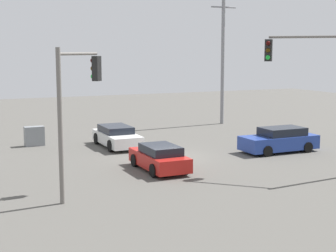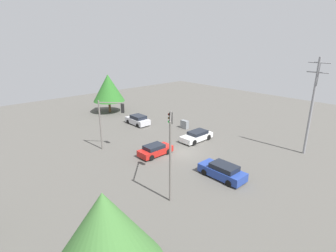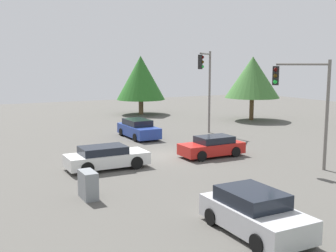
# 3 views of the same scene
# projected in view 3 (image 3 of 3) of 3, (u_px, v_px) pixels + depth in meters

# --- Properties ---
(ground_plane) EXTENTS (80.00, 80.00, 0.00)m
(ground_plane) POSITION_uv_depth(u_px,v_px,m) (163.00, 156.00, 26.53)
(ground_plane) COLOR #54514C
(sedan_red) EXTENTS (1.84, 4.03, 1.28)m
(sedan_red) POSITION_uv_depth(u_px,v_px,m) (212.00, 147.00, 26.30)
(sedan_red) COLOR red
(sedan_red) RESTS_ON ground_plane
(sedan_blue) EXTENTS (4.55, 1.95, 1.43)m
(sedan_blue) POSITION_uv_depth(u_px,v_px,m) (138.00, 129.00, 32.88)
(sedan_blue) COLOR #233D93
(sedan_blue) RESTS_ON ground_plane
(sedan_white) EXTENTS (1.96, 4.51, 1.28)m
(sedan_white) POSITION_uv_depth(u_px,v_px,m) (106.00, 157.00, 23.25)
(sedan_white) COLOR silver
(sedan_white) RESTS_ON ground_plane
(sedan_silver) EXTENTS (4.14, 2.07, 1.48)m
(sedan_silver) POSITION_uv_depth(u_px,v_px,m) (254.00, 213.00, 14.47)
(sedan_silver) COLOR silver
(sedan_silver) RESTS_ON ground_plane
(traffic_signal_main) EXTENTS (3.17, 3.03, 6.75)m
(traffic_signal_main) POSITION_uv_depth(u_px,v_px,m) (206.00, 78.00, 33.16)
(traffic_signal_main) COLOR slate
(traffic_signal_main) RESTS_ON ground_plane
(traffic_signal_cross) EXTENTS (2.34, 2.20, 5.99)m
(traffic_signal_cross) POSITION_uv_depth(u_px,v_px,m) (305.00, 95.00, 22.85)
(traffic_signal_cross) COLOR slate
(traffic_signal_cross) RESTS_ON ground_plane
(electrical_cabinet) EXTENTS (1.19, 0.59, 1.21)m
(electrical_cabinet) POSITION_uv_depth(u_px,v_px,m) (88.00, 185.00, 18.15)
(electrical_cabinet) COLOR gray
(electrical_cabinet) RESTS_ON ground_plane
(tree_far) EXTENTS (5.46, 5.46, 6.60)m
(tree_far) POSITION_uv_depth(u_px,v_px,m) (141.00, 78.00, 47.38)
(tree_far) COLOR brown
(tree_far) RESTS_ON ground_plane
(tree_behind) EXTENTS (5.52, 5.52, 6.44)m
(tree_behind) POSITION_uv_depth(u_px,v_px,m) (252.00, 77.00, 42.51)
(tree_behind) COLOR brown
(tree_behind) RESTS_ON ground_plane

